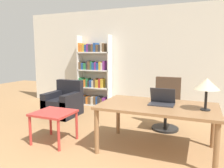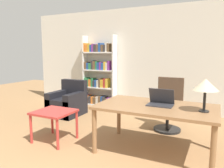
# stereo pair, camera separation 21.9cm
# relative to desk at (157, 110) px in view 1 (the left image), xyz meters

# --- Properties ---
(wall_back) EXTENTS (8.00, 0.06, 2.70)m
(wall_back) POSITION_rel_desk_xyz_m (-0.51, 2.47, 0.70)
(wall_back) COLOR silver
(wall_back) RESTS_ON ground_plane
(desk) EXTENTS (1.75, 1.02, 0.73)m
(desk) POSITION_rel_desk_xyz_m (0.00, 0.00, 0.00)
(desk) COLOR olive
(desk) RESTS_ON ground_plane
(laptop) EXTENTS (0.38, 0.26, 0.25)m
(laptop) POSITION_rel_desk_xyz_m (0.06, 0.05, 0.13)
(laptop) COLOR #2D2D33
(laptop) RESTS_ON desk
(table_lamp) EXTENTS (0.34, 0.34, 0.45)m
(table_lamp) POSITION_rel_desk_xyz_m (0.67, -0.06, 0.44)
(table_lamp) COLOR black
(table_lamp) RESTS_ON desk
(office_chair) EXTENTS (0.52, 0.52, 1.03)m
(office_chair) POSITION_rel_desk_xyz_m (-0.02, 1.09, -0.18)
(office_chair) COLOR black
(office_chair) RESTS_ON ground_plane
(side_table_blue) EXTENTS (0.63, 0.59, 0.53)m
(side_table_blue) POSITION_rel_desk_xyz_m (-1.67, -0.35, -0.19)
(side_table_blue) COLOR #B2332D
(side_table_blue) RESTS_ON ground_plane
(armchair) EXTENTS (0.69, 0.80, 0.84)m
(armchair) POSITION_rel_desk_xyz_m (-2.46, 1.06, -0.37)
(armchair) COLOR black
(armchair) RESTS_ON ground_plane
(bookshelf) EXTENTS (0.99, 0.28, 2.00)m
(bookshelf) POSITION_rel_desk_xyz_m (-2.28, 2.28, 0.24)
(bookshelf) COLOR white
(bookshelf) RESTS_ON ground_plane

